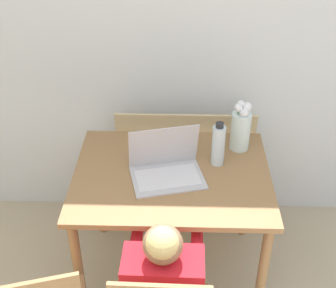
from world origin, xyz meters
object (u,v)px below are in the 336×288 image
object	(u,v)px
laptop	(166,165)
water_bottle	(218,145)
person_seated	(164,282)
flower_vase	(241,128)

from	to	relation	value
laptop	water_bottle	world-z (taller)	laptop
person_seated	water_bottle	size ratio (longest dim) A/B	3.92
person_seated	water_bottle	xyz separation A→B (m)	(0.26, 0.68, 0.26)
person_seated	flower_vase	bearing A→B (deg)	-113.97
person_seated	flower_vase	xyz separation A→B (m)	(0.39, 0.83, 0.28)
water_bottle	laptop	bearing A→B (deg)	-158.77
person_seated	flower_vase	distance (m)	0.95
laptop	water_bottle	size ratio (longest dim) A/B	1.64
person_seated	laptop	bearing A→B (deg)	-87.82
flower_vase	water_bottle	distance (m)	0.20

